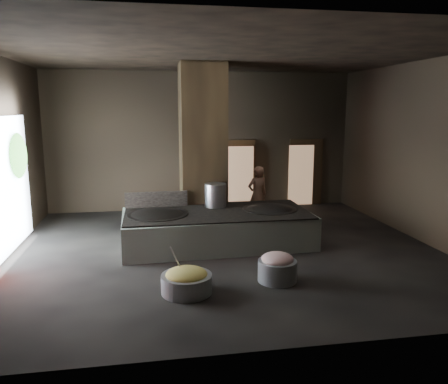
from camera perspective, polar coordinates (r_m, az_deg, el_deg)
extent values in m
cube|color=black|center=(10.57, 0.20, -7.72)|extent=(10.00, 9.00, 0.10)
cube|color=black|center=(10.10, 0.22, 17.87)|extent=(10.00, 9.00, 0.10)
cube|color=black|center=(14.56, -2.88, 6.63)|extent=(10.00, 0.10, 4.50)
cube|color=black|center=(5.69, 8.09, -0.04)|extent=(10.00, 0.10, 4.50)
cube|color=black|center=(12.02, 24.75, 4.76)|extent=(0.10, 9.00, 4.50)
cube|color=black|center=(11.91, -2.80, 5.69)|extent=(1.20, 1.20, 4.50)
cube|color=silver|center=(10.84, -0.94, -4.79)|extent=(4.63, 2.33, 0.79)
cube|color=black|center=(10.73, -0.94, -2.63)|extent=(4.46, 2.14, 0.03)
ellipsoid|color=black|center=(10.58, -8.70, -3.32)|extent=(1.44, 1.44, 0.40)
cylinder|color=black|center=(10.56, -8.71, -2.95)|extent=(1.47, 1.47, 0.05)
ellipsoid|color=black|center=(11.07, 5.95, -2.62)|extent=(1.34, 1.34, 0.38)
cylinder|color=black|center=(11.06, 5.95, -2.26)|extent=(1.37, 1.37, 0.05)
cylinder|color=#A2A4A9|center=(11.20, -1.12, -0.41)|extent=(0.55, 0.55, 0.59)
cube|color=black|center=(11.30, -8.82, -0.96)|extent=(1.59, 0.11, 0.40)
imported|color=#92624A|center=(12.76, 4.39, -0.36)|extent=(0.69, 0.53, 1.69)
cylinder|color=gray|center=(8.17, -4.90, -11.83)|extent=(1.23, 1.23, 0.34)
ellipsoid|color=#8DAB53|center=(8.10, -4.92, -10.67)|extent=(0.77, 0.77, 0.24)
cylinder|color=#A2A4A9|center=(8.16, -6.10, -9.03)|extent=(0.30, 0.26, 0.66)
cylinder|color=gray|center=(8.70, 6.96, -10.17)|extent=(0.76, 0.76, 0.42)
ellipsoid|color=#B66E6D|center=(8.62, 7.00, -8.66)|extent=(0.63, 0.63, 0.24)
cube|color=black|center=(14.78, 1.83, 2.21)|extent=(1.18, 0.08, 2.38)
cube|color=#8C6647|center=(14.51, 2.13, 1.85)|extent=(0.89, 0.04, 2.10)
cube|color=black|center=(15.44, 10.60, 2.40)|extent=(1.18, 0.08, 2.38)
cube|color=#8C6647|center=(15.36, 10.00, 2.19)|extent=(0.88, 0.04, 2.08)
cube|color=white|center=(10.72, -27.07, 0.43)|extent=(0.04, 4.20, 3.10)
ellipsoid|color=#194714|center=(11.66, -25.28, 4.32)|extent=(0.28, 1.10, 1.10)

